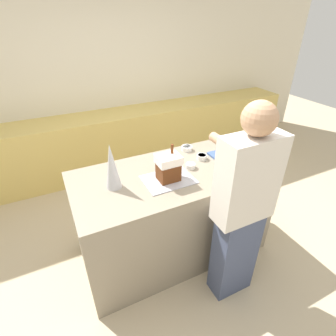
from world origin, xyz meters
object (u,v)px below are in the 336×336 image
candy_bowl_far_right (191,166)px  person (242,210)px  cookbook (221,154)px  candy_bowl_near_tray_left (202,157)px  candy_bowl_front_corner (187,148)px  baking_tray (168,179)px  gingerbread_house (168,167)px  decorative_tree (112,166)px  candy_bowl_near_tray_right (169,156)px

candy_bowl_far_right → person: bearing=-83.7°
person → cookbook: bearing=65.7°
candy_bowl_near_tray_left → candy_bowl_front_corner: bearing=98.8°
candy_bowl_far_right → candy_bowl_near_tray_left: bearing=27.9°
candy_bowl_far_right → cookbook: bearing=11.5°
candy_bowl_near_tray_left → baking_tray: bearing=-157.8°
candy_bowl_far_right → candy_bowl_front_corner: 0.36m
gingerbread_house → candy_bowl_front_corner: 0.61m
gingerbread_house → baking_tray: bearing=-151.4°
decorative_tree → cookbook: decorative_tree is taller
baking_tray → person: 0.66m
baking_tray → candy_bowl_near_tray_right: candy_bowl_near_tray_right is taller
candy_bowl_front_corner → gingerbread_house: bearing=-135.1°
baking_tray → candy_bowl_front_corner: candy_bowl_front_corner is taller
candy_bowl_near_tray_left → candy_bowl_far_right: 0.21m
baking_tray → decorative_tree: bearing=167.1°
gingerbread_house → cookbook: 0.71m
gingerbread_house → person: size_ratio=0.18×
baking_tray → candy_bowl_near_tray_left: (0.46, 0.19, 0.02)m
decorative_tree → candy_bowl_near_tray_left: (0.91, 0.09, -0.17)m
gingerbread_house → candy_bowl_near_tray_right: gingerbread_house is taller
person → candy_bowl_front_corner: bearing=85.6°
baking_tray → cookbook: bearing=14.2°
baking_tray → cookbook: cookbook is taller
gingerbread_house → decorative_tree: bearing=167.1°
decorative_tree → person: 1.07m
candy_bowl_near_tray_left → person: bearing=-98.5°
gingerbread_house → candy_bowl_near_tray_right: 0.42m
candy_bowl_near_tray_right → candy_bowl_near_tray_left: size_ratio=1.15×
decorative_tree → candy_bowl_far_right: size_ratio=4.38×
person → decorative_tree: bearing=140.2°
candy_bowl_near_tray_left → candy_bowl_far_right: bearing=-152.1°
baking_tray → candy_bowl_front_corner: (0.42, 0.42, 0.02)m
baking_tray → person: size_ratio=0.25×
baking_tray → candy_bowl_front_corner: size_ratio=3.83×
candy_bowl_near_tray_right → cookbook: (0.50, -0.19, -0.01)m
gingerbread_house → decorative_tree: size_ratio=0.79×
gingerbread_house → decorative_tree: decorative_tree is taller
candy_bowl_near_tray_right → person: person is taller
candy_bowl_near_tray_left → candy_bowl_front_corner: 0.24m
baking_tray → person: bearing=-58.3°
candy_bowl_near_tray_right → person: 0.94m
baking_tray → cookbook: (0.68, 0.17, 0.01)m
candy_bowl_far_right → gingerbread_house: bearing=-161.9°
decorative_tree → candy_bowl_near_tray_left: 0.93m
baking_tray → candy_bowl_near_tray_left: size_ratio=4.32×
candy_bowl_near_tray_right → candy_bowl_far_right: 0.29m
cookbook → candy_bowl_near_tray_left: bearing=175.9°
candy_bowl_far_right → cookbook: candy_bowl_far_right is taller
person → candy_bowl_near_tray_right: bearing=100.4°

